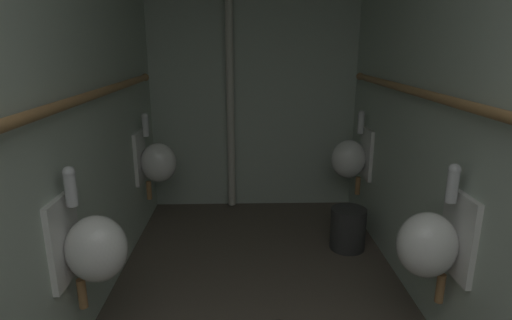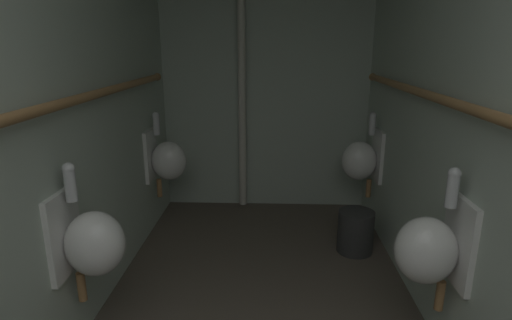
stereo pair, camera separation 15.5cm
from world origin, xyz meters
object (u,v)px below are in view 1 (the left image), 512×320
urinal_right_mid (431,243)px  urinal_left_mid (92,247)px  urinal_left_far (156,161)px  urinal_right_far (351,158)px  standpipe_back_wall (230,82)px  waste_bin (348,229)px

urinal_right_mid → urinal_left_mid: bearing=179.8°
urinal_left_far → urinal_right_far: (1.69, 0.07, 0.00)m
urinal_right_mid → standpipe_back_wall: bearing=117.3°
urinal_left_far → urinal_right_mid: bearing=-42.4°
urinal_left_mid → urinal_right_far: (1.69, 1.60, 0.00)m
waste_bin → urinal_left_mid: bearing=-144.0°
urinal_left_far → urinal_right_far: 1.69m
urinal_left_mid → urinal_left_far: 1.54m
urinal_left_far → standpipe_back_wall: (0.62, 0.52, 0.62)m
urinal_left_mid → standpipe_back_wall: bearing=73.1°
urinal_left_mid → urinal_right_far: bearing=43.5°
urinal_left_mid → urinal_right_mid: (1.69, -0.01, 0.00)m
waste_bin → urinal_right_far: bearing=76.4°
standpipe_back_wall → waste_bin: (0.95, -0.91, -1.08)m
urinal_left_mid → waste_bin: (1.58, 1.14, -0.46)m
urinal_right_mid → urinal_right_far: (0.00, 1.61, 0.00)m
urinal_left_far → standpipe_back_wall: standpipe_back_wall is taller
waste_bin → standpipe_back_wall: bearing=136.4°
urinal_left_mid → urinal_left_far: (0.00, 1.54, 0.00)m
urinal_right_far → waste_bin: (-0.11, -0.46, -0.46)m
urinal_right_mid → waste_bin: 1.25m
standpipe_back_wall → urinal_right_mid: bearing=-62.7°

